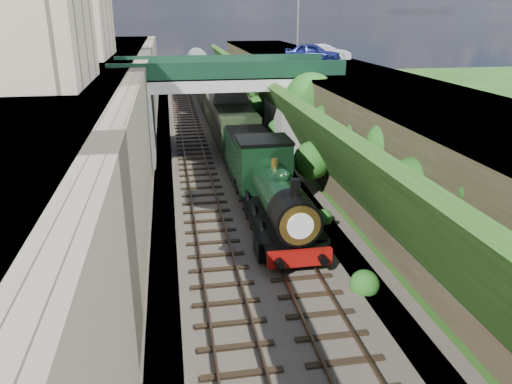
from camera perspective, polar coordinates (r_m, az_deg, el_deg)
The scene contains 20 objects.
ground at distance 16.69m, azimuth 5.26°, elevation -18.58°, with size 160.00×160.00×0.00m, color #1E4714.
trackbed at distance 34.34m, azimuth -3.35°, elevation 2.47°, with size 10.00×90.00×0.20m, color #473F38.
retaining_wall at distance 33.32m, azimuth -12.98°, elevation 7.51°, with size 1.00×90.00×7.00m, color #756B56.
street_plateau_left at distance 33.70m, azimuth -18.97°, elevation 7.07°, with size 6.00×90.00×7.00m, color #262628.
street_plateau_right at distance 35.86m, azimuth 11.94°, elevation 7.83°, with size 8.00×90.00×6.25m, color #262628.
embankment_slope at distance 34.44m, azimuth 4.90°, elevation 7.01°, with size 4.51×90.00×6.36m.
track_left at distance 34.14m, azimuth -6.69°, elevation 2.52°, with size 2.50×90.00×0.20m.
track_right at distance 34.44m, azimuth -1.37°, elevation 2.81°, with size 2.50×90.00×0.20m.
road_bridge at distance 37.38m, azimuth -2.75°, elevation 10.19°, with size 16.00×6.40×7.25m.
building_far at distance 43.10m, azimuth -20.12°, elevation 18.29°, with size 5.00×10.00×6.00m, color gray.
building_near at distance 27.22m, azimuth -23.18°, elevation 15.51°, with size 4.00×8.00×4.00m, color gray.
tree at distance 34.58m, azimuth 6.40°, elevation 10.26°, with size 3.60×3.80×6.60m.
lamppost at distance 44.44m, azimuth 4.87°, elevation 18.81°, with size 0.87×0.15×6.00m.
car_blue at distance 44.46m, azimuth 6.50°, elevation 15.52°, with size 1.91×4.76×1.62m, color navy.
car_silver at distance 46.02m, azimuth 7.94°, elevation 15.50°, with size 1.53×4.39×1.45m, color silver.
locomotive at distance 24.51m, azimuth 2.15°, elevation -0.34°, with size 3.10×10.22×3.83m.
tender at distance 31.47m, azimuth -0.64°, elevation 3.76°, with size 2.70×6.00×3.05m.
coach_front at distance 43.51m, azimuth -3.37°, elevation 8.85°, with size 2.90×18.00×3.70m.
coach_middle at distance 61.99m, azimuth -5.47°, elevation 12.11°, with size 2.90×18.00×3.70m.
coach_rear at distance 80.61m, azimuth -6.62°, elevation 13.85°, with size 2.90×18.00×3.70m.
Camera 1 is at (-3.68, -12.56, 10.37)m, focal length 35.00 mm.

